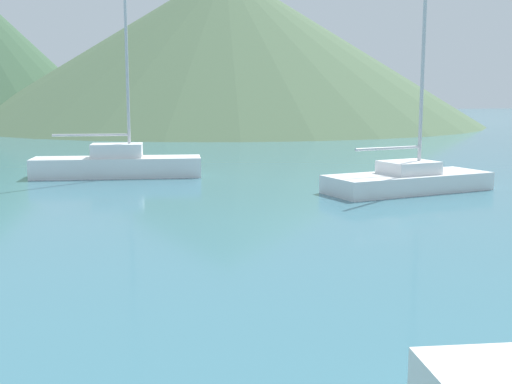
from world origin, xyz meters
TOP-DOWN VIEW (x-y plane):
  - sailboat_middle at (7.97, 20.14)m, footprint 6.12×3.02m
  - sailboat_outer at (-1.29, 26.84)m, footprint 6.81×2.65m
  - hill_central at (13.30, 69.41)m, footprint 53.87×53.87m

SIDE VIEW (x-z plane):
  - sailboat_middle at x=7.97m, z-range -3.26..4.09m
  - sailboat_outer at x=-1.29m, z-range -4.91..6.03m
  - hill_central at x=13.30m, z-range 0.00..16.47m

